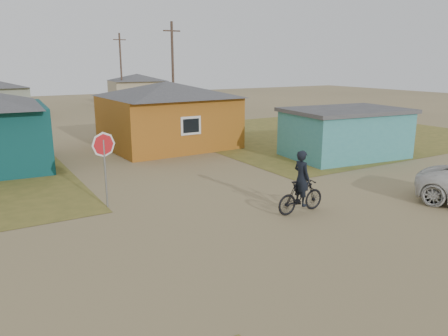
{
  "coord_description": "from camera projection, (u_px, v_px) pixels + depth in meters",
  "views": [
    {
      "loc": [
        -7.98,
        -10.11,
        5.05
      ],
      "look_at": [
        -0.16,
        3.0,
        1.3
      ],
      "focal_mm": 35.0,
      "sensor_mm": 36.0,
      "label": 1
    }
  ],
  "objects": [
    {
      "name": "cyclist",
      "position": [
        301.0,
        190.0,
        14.78
      ],
      "size": [
        1.93,
        0.7,
        2.17
      ],
      "color": "black",
      "rests_on": "ground"
    },
    {
      "name": "utility_pole_near",
      "position": [
        173.0,
        73.0,
        34.2
      ],
      "size": [
        1.4,
        0.2,
        8.0
      ],
      "color": "#4B382D",
      "rests_on": "ground"
    },
    {
      "name": "grass_ne",
      "position": [
        322.0,
        133.0,
        31.41
      ],
      "size": [
        20.0,
        18.0,
        0.0
      ],
      "primitive_type": "cube",
      "color": "olive",
      "rests_on": "ground"
    },
    {
      "name": "stop_sign",
      "position": [
        104.0,
        153.0,
        15.05
      ],
      "size": [
        0.88,
        0.18,
        2.7
      ],
      "color": "gray",
      "rests_on": "ground"
    },
    {
      "name": "shed_turquoise",
      "position": [
        345.0,
        133.0,
        23.44
      ],
      "size": [
        6.71,
        4.93,
        2.6
      ],
      "color": "teal",
      "rests_on": "ground"
    },
    {
      "name": "utility_pole_far",
      "position": [
        121.0,
        69.0,
        48.05
      ],
      "size": [
        1.4,
        0.2,
        8.0
      ],
      "color": "#4B382D",
      "rests_on": "ground"
    },
    {
      "name": "house_beige_east",
      "position": [
        138.0,
        89.0,
        51.5
      ],
      "size": [
        6.95,
        6.05,
        3.6
      ],
      "color": "tan",
      "rests_on": "ground"
    },
    {
      "name": "ground",
      "position": [
        278.0,
        227.0,
        13.61
      ],
      "size": [
        120.0,
        120.0,
        0.0
      ],
      "primitive_type": "plane",
      "color": "#927D54"
    },
    {
      "name": "house_yellow",
      "position": [
        168.0,
        113.0,
        26.05
      ],
      "size": [
        7.72,
        6.76,
        3.9
      ],
      "color": "#A15C18",
      "rests_on": "ground"
    }
  ]
}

